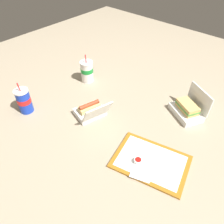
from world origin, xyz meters
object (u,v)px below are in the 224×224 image
at_px(clamshell_sandwich_center, 188,109).
at_px(soda_cup_corner, 24,101).
at_px(food_tray, 151,162).
at_px(ketchup_cup, 138,161).
at_px(soda_cup_right, 87,71).
at_px(clamshell_hotdog_corner, 91,111).
at_px(plastic_fork, 141,144).

height_order(clamshell_sandwich_center, soda_cup_corner, soda_cup_corner).
height_order(food_tray, soda_cup_corner, soda_cup_corner).
xyz_separation_m(ketchup_cup, soda_cup_corner, (-0.78, -0.15, 0.06)).
xyz_separation_m(soda_cup_corner, soda_cup_right, (0.04, 0.50, -0.00)).
xyz_separation_m(clamshell_hotdog_corner, soda_cup_corner, (-0.34, -0.24, 0.04)).
height_order(ketchup_cup, soda_cup_right, soda_cup_right).
bearing_deg(soda_cup_right, soda_cup_corner, -94.48).
relative_size(ketchup_cup, clamshell_sandwich_center, 0.16).
bearing_deg(ketchup_cup, soda_cup_right, 154.49).
relative_size(plastic_fork, clamshell_hotdog_corner, 0.46).
height_order(ketchup_cup, clamshell_hotdog_corner, clamshell_hotdog_corner).
bearing_deg(soda_cup_corner, ketchup_cup, 10.73).
bearing_deg(plastic_fork, clamshell_sandwich_center, 73.76).
relative_size(clamshell_sandwich_center, soda_cup_corner, 1.11).
bearing_deg(soda_cup_corner, soda_cup_right, 85.52).
bearing_deg(soda_cup_corner, clamshell_hotdog_corner, 35.44).
height_order(soda_cup_corner, soda_cup_right, soda_cup_corner).
xyz_separation_m(plastic_fork, clamshell_hotdog_corner, (-0.38, -0.01, 0.02)).
height_order(plastic_fork, clamshell_sandwich_center, clamshell_sandwich_center).
bearing_deg(soda_cup_corner, plastic_fork, 19.55).
xyz_separation_m(ketchup_cup, soda_cup_right, (-0.74, 0.35, 0.06)).
bearing_deg(food_tray, clamshell_sandwich_center, 94.62).
distance_m(ketchup_cup, clamshell_hotdog_corner, 0.45).
xyz_separation_m(ketchup_cup, plastic_fork, (-0.06, 0.11, -0.01)).
relative_size(clamshell_sandwich_center, soda_cup_right, 1.13).
bearing_deg(clamshell_sandwich_center, clamshell_hotdog_corner, -137.35).
height_order(food_tray, soda_cup_right, soda_cup_right).
height_order(ketchup_cup, soda_cup_corner, soda_cup_corner).
bearing_deg(ketchup_cup, clamshell_sandwich_center, 89.18).
bearing_deg(clamshell_hotdog_corner, soda_cup_right, 139.49).
relative_size(food_tray, soda_cup_corner, 1.89).
xyz_separation_m(clamshell_hotdog_corner, clamshell_sandwich_center, (0.45, 0.41, 0.00)).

